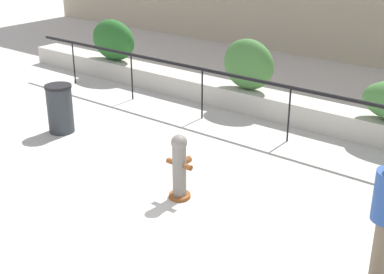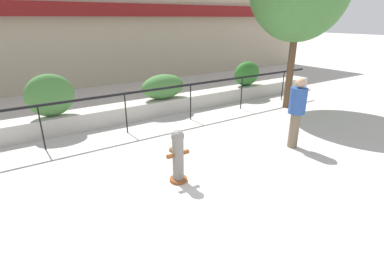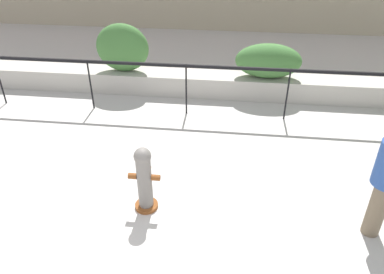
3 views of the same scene
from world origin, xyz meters
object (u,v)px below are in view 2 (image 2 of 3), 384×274
Objects in this scene: hedge_bush_3 at (247,74)px; pedestrian at (297,109)px; hedge_bush_2 at (163,87)px; hedge_bush_1 at (50,95)px; fire_hydrant at (178,156)px.

pedestrian is (-2.49, -4.34, 0.02)m from hedge_bush_3.
hedge_bush_2 is 4.53m from pedestrian.
pedestrian reaches higher than hedge_bush_3.
pedestrian is at bearing -42.51° from hedge_bush_1.
hedge_bush_2 is 1.42× the size of fire_hydrant.
hedge_bush_2 is 4.67m from fire_hydrant.
fire_hydrant is at bearing -115.26° from hedge_bush_2.
hedge_bush_1 reaches higher than hedge_bush_3.
hedge_bush_3 is 7.14m from fire_hydrant.
hedge_bush_1 is 3.46m from hedge_bush_2.
hedge_bush_3 is 1.14× the size of fire_hydrant.
hedge_bush_2 is 1.25× the size of hedge_bush_3.
pedestrian reaches higher than hedge_bush_2.
hedge_bush_3 reaches higher than hedge_bush_2.
hedge_bush_1 is 6.43m from pedestrian.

